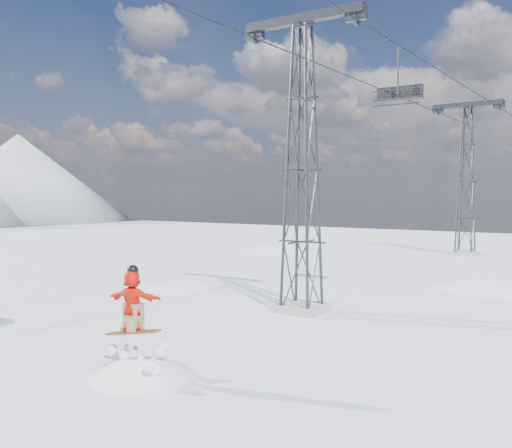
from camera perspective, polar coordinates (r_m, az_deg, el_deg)
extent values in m
plane|color=white|center=(16.79, -11.84, -12.92)|extent=(120.00, 120.00, 0.00)
sphere|color=white|center=(30.77, -7.13, -20.46)|extent=(16.00, 16.00, 16.00)
sphere|color=white|center=(48.18, 2.87, -15.13)|extent=(22.00, 22.00, 22.00)
cube|color=#999999|center=(22.50, 4.57, -8.39)|extent=(1.80, 1.80, 0.30)
cube|color=#2D3035|center=(23.04, 4.69, 19.79)|extent=(5.00, 0.35, 0.35)
cube|color=#2D3035|center=(24.10, -0.13, 18.55)|extent=(0.80, 0.25, 0.50)
cube|color=#2D3035|center=(22.04, 10.01, 20.00)|extent=(0.80, 0.25, 0.50)
cube|color=#999999|center=(45.75, 20.15, -2.75)|extent=(1.80, 1.80, 0.30)
cube|color=#2D3035|center=(46.02, 20.40, 11.14)|extent=(5.00, 0.35, 0.35)
cube|color=#2D3035|center=(46.55, 17.72, 10.84)|extent=(0.80, 0.25, 0.50)
cube|color=#2D3035|center=(45.52, 23.14, 10.92)|extent=(0.80, 0.25, 0.50)
cylinder|color=black|center=(33.95, 11.14, 13.57)|extent=(0.06, 51.00, 0.06)
cylinder|color=black|center=(32.52, 18.52, 13.95)|extent=(0.06, 51.00, 0.06)
cone|color=slate|center=(107.46, -22.63, 4.32)|extent=(38.00, 38.00, 15.00)
sphere|color=white|center=(15.74, -11.25, -20.81)|extent=(4.40, 4.40, 4.40)
cube|color=#AA5B16|center=(14.60, -12.22, -10.54)|extent=(1.58, 0.43, 0.30)
imported|color=#F71E0A|center=(14.43, -12.25, -7.52)|extent=(1.48, 0.81, 1.53)
cube|color=#836E51|center=(14.51, -12.24, -9.12)|extent=(0.50, 0.43, 0.70)
sphere|color=black|center=(14.32, -12.29, -4.59)|extent=(0.28, 0.28, 0.28)
cylinder|color=black|center=(25.57, 14.02, 14.50)|extent=(0.08, 0.08, 2.25)
cube|color=black|center=(25.37, 13.98, 12.02)|extent=(2.04, 0.46, 0.08)
cube|color=black|center=(25.62, 14.17, 12.62)|extent=(2.04, 0.06, 0.56)
cylinder|color=black|center=(25.09, 13.77, 11.53)|extent=(2.04, 0.06, 0.06)
cylinder|color=black|center=(25.14, 13.75, 12.93)|extent=(2.04, 0.05, 0.05)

